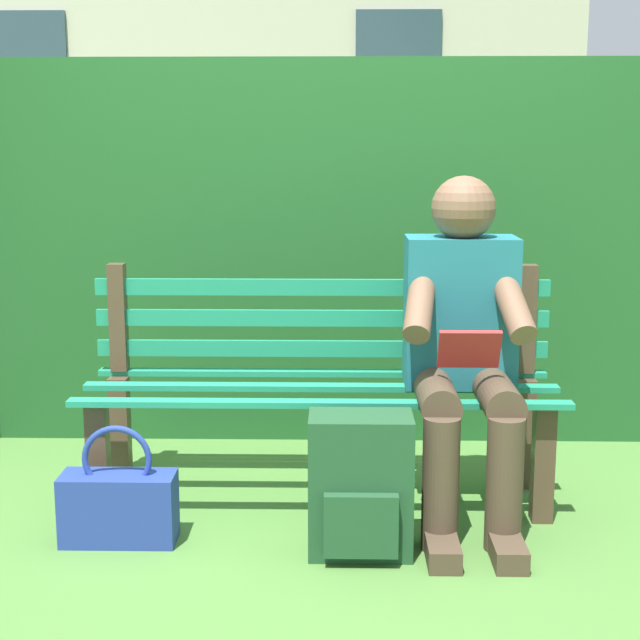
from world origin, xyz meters
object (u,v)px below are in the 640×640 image
(person_seated, at_px, (464,341))
(park_bench, at_px, (321,380))
(handbag, at_px, (119,504))
(backpack, at_px, (360,486))

(person_seated, bearing_deg, park_bench, -20.24)
(person_seated, distance_m, handbag, 1.26)
(park_bench, bearing_deg, handbag, 34.92)
(person_seated, bearing_deg, backpack, 43.39)
(park_bench, xyz_separation_m, handbag, (0.64, 0.45, -0.30))
(park_bench, xyz_separation_m, person_seated, (-0.48, 0.18, 0.18))
(person_seated, relative_size, handbag, 2.97)
(park_bench, distance_m, backpack, 0.57)
(person_seated, xyz_separation_m, handbag, (1.13, 0.27, -0.49))
(park_bench, relative_size, handbag, 4.28)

